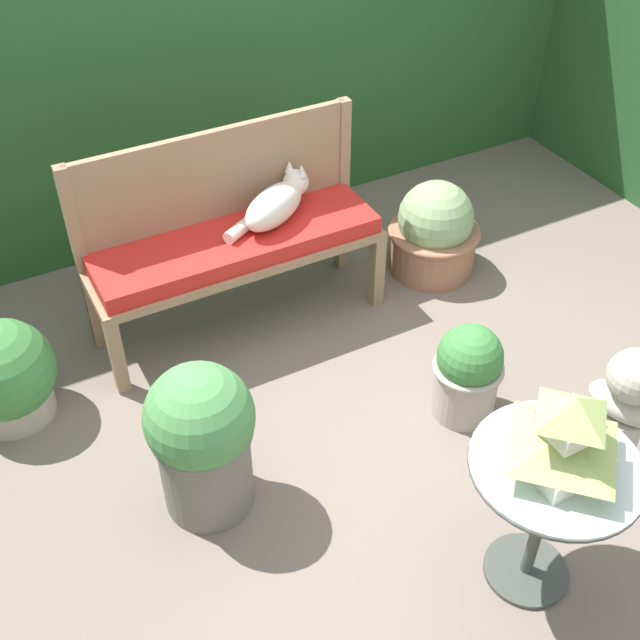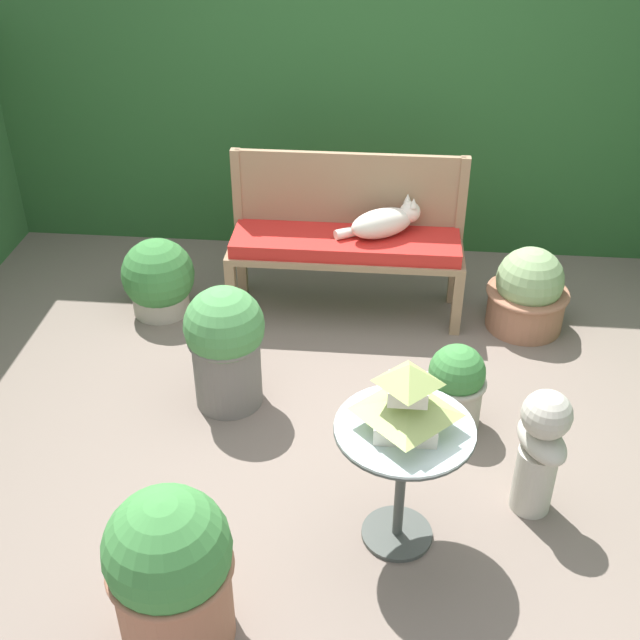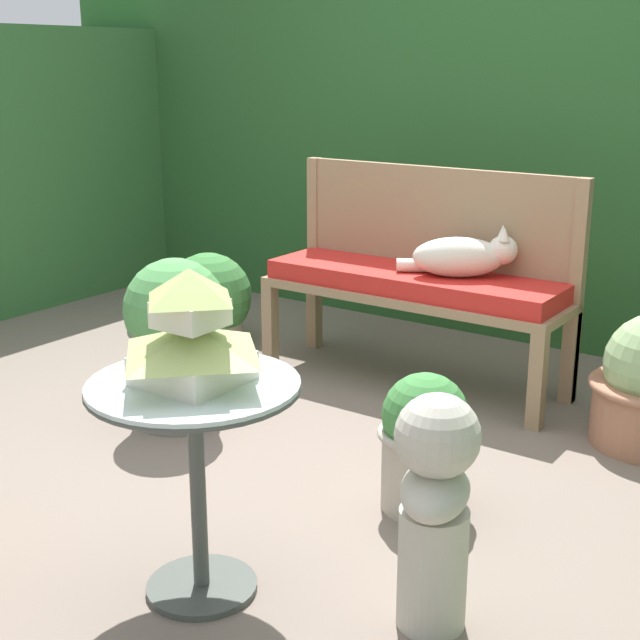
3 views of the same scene
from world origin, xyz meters
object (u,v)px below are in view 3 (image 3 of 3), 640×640
cat (463,256)px  potted_plant_patio_mid (177,337)px  garden_bench (413,289)px  potted_plant_table_near (209,303)px  pagoda_birdhouse (191,334)px  potted_plant_bench_right (424,441)px  patio_table (195,431)px  garden_bust (435,501)px

cat → potted_plant_patio_mid: (-0.78, -0.98, -0.26)m
garden_bench → potted_plant_table_near: size_ratio=2.90×
garden_bench → pagoda_birdhouse: size_ratio=4.25×
garden_bench → pagoda_birdhouse: 1.88m
cat → potted_plant_bench_right: 1.19m
patio_table → pagoda_birdhouse: 0.27m
cat → potted_plant_bench_right: size_ratio=1.08×
garden_bench → cat: bearing=7.0°
pagoda_birdhouse → patio_table: bearing=104.0°
patio_table → potted_plant_patio_mid: 1.26m
patio_table → pagoda_birdhouse: size_ratio=1.87×
cat → potted_plant_patio_mid: size_ratio=0.74×
garden_bust → cat: bearing=-176.2°
potted_plant_bench_right → potted_plant_table_near: 2.00m
potted_plant_bench_right → pagoda_birdhouse: bearing=-109.2°
cat → garden_bust: (0.73, -1.61, -0.26)m
potted_plant_patio_mid → potted_plant_bench_right: bearing=-3.8°
cat → garden_bust: size_ratio=0.79×
patio_table → potted_plant_bench_right: patio_table is taller
potted_plant_table_near → garden_bust: bearing=-35.1°
pagoda_birdhouse → potted_plant_patio_mid: 1.32m
garden_bench → garden_bust: garden_bust is taller
pagoda_birdhouse → garden_bench: bearing=101.0°
garden_bench → potted_plant_table_near: bearing=-175.0°
cat → potted_plant_patio_mid: bearing=-158.7°
patio_table → potted_plant_table_near: size_ratio=1.28×
potted_plant_table_near → garden_bench: bearing=5.0°
cat → potted_plant_table_near: bearing=155.4°
garden_bust → potted_plant_table_near: bearing=-145.7°
potted_plant_table_near → pagoda_birdhouse: bearing=-48.8°
garden_bust → patio_table: bearing=-89.5°
pagoda_birdhouse → potted_plant_bench_right: 0.98m
potted_plant_bench_right → potted_plant_patio_mid: potted_plant_patio_mid is taller
patio_table → potted_plant_patio_mid: size_ratio=0.91×
cat → garden_bench: bearing=157.0°
patio_table → garden_bust: garden_bust is taller
pagoda_birdhouse → potted_plant_table_near: bearing=131.2°
garden_bust → potted_plant_patio_mid: (-1.51, 0.63, 0.01)m
patio_table → garden_bust: size_ratio=0.96×
potted_plant_bench_right → potted_plant_table_near: bearing=152.5°
garden_bench → potted_plant_patio_mid: bearing=-120.5°
garden_bust → pagoda_birdhouse: bearing=-89.5°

